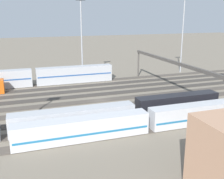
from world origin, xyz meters
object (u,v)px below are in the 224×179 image
train_on_track_7 (62,120)px  signal_gantry (173,65)px  light_mast_0 (183,24)px  train_on_track_8 (204,113)px  light_mast_2 (81,28)px

train_on_track_7 → signal_gantry: 35.45m
signal_gantry → light_mast_0: bearing=-126.5°
train_on_track_8 → train_on_track_7: bearing=-10.5°
light_mast_0 → signal_gantry: light_mast_0 is taller
train_on_track_8 → signal_gantry: size_ratio=1.59×
light_mast_0 → light_mast_2: 36.25m
light_mast_2 → signal_gantry: bearing=129.2°
light_mast_0 → light_mast_2: size_ratio=1.03×
light_mast_2 → train_on_track_8: bearing=108.2°
train_on_track_8 → train_on_track_7: (26.88, -5.00, 0.11)m
train_on_track_7 → light_mast_0: bearing=-141.9°
light_mast_0 → train_on_track_8: bearing=63.1°
light_mast_2 → signal_gantry: size_ratio=0.57×
train_on_track_7 → light_mast_2: (-12.65, -38.25, 14.37)m
light_mast_0 → signal_gantry: 30.47m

